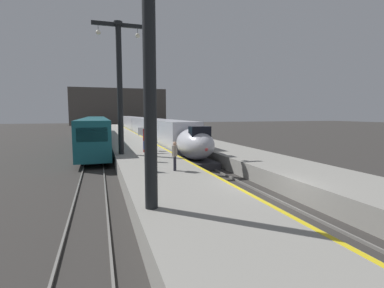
{
  "coord_description": "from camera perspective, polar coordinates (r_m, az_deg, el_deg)",
  "views": [
    {
      "loc": [
        -7.55,
        -11.59,
        4.34
      ],
      "look_at": [
        -0.18,
        11.21,
        1.8
      ],
      "focal_mm": 26.82,
      "sensor_mm": 36.0,
      "label": 1
    }
  ],
  "objects": [
    {
      "name": "rail_secondary_right",
      "position": [
        39.32,
        -17.53,
        -0.48
      ],
      "size": [
        0.08,
        110.0,
        0.12
      ],
      "primitive_type": "cube",
      "color": "slate",
      "rests_on": "ground"
    },
    {
      "name": "ground_plane",
      "position": [
        14.5,
        14.77,
        -11.57
      ],
      "size": [
        260.0,
        260.0,
        0.0
      ],
      "primitive_type": "plane",
      "color": "#33302D"
    },
    {
      "name": "station_column_near",
      "position": [
        10.18,
        -8.22,
        20.39
      ],
      "size": [
        4.0,
        0.68,
        9.55
      ],
      "color": "black",
      "rests_on": "platform_left"
    },
    {
      "name": "regional_train_adjacent",
      "position": [
        41.16,
        -18.69,
        2.65
      ],
      "size": [
        2.85,
        36.6,
        3.8
      ],
      "color": "#145660",
      "rests_on": "ground"
    },
    {
      "name": "passenger_near_edge",
      "position": [
        16.57,
        -3.44,
        -1.94
      ],
      "size": [
        0.37,
        0.51,
        1.69
      ],
      "color": "#23232D",
      "rests_on": "platform_left"
    },
    {
      "name": "platform_right",
      "position": [
        38.34,
        -0.22,
        0.34
      ],
      "size": [
        4.8,
        110.0,
        1.05
      ],
      "primitive_type": "cube",
      "color": "gray",
      "rests_on": "ground"
    },
    {
      "name": "passenger_far_waiting",
      "position": [
        20.02,
        -8.84,
        -0.62
      ],
      "size": [
        0.55,
        0.31,
        1.69
      ],
      "color": "#23232D",
      "rests_on": "platform_left"
    },
    {
      "name": "departure_info_board",
      "position": [
        24.72,
        -9.62,
        1.83
      ],
      "size": [
        0.9,
        0.1,
        2.12
      ],
      "color": "maroon",
      "rests_on": "platform_left"
    },
    {
      "name": "passenger_mid_platform",
      "position": [
        25.8,
        -8.11,
        0.88
      ],
      "size": [
        0.36,
        0.53,
        1.69
      ],
      "color": "#23232D",
      "rests_on": "platform_left"
    },
    {
      "name": "terminus_back_wall",
      "position": [
        113.87,
        -14.24,
        7.2
      ],
      "size": [
        36.0,
        2.0,
        14.0
      ],
      "primitive_type": "cube",
      "color": "#4C4742",
      "rests_on": "ground"
    },
    {
      "name": "platform_left_safety_stripe",
      "position": [
        36.94,
        -8.85,
        0.87
      ],
      "size": [
        0.2,
        107.8,
        0.01
      ],
      "primitive_type": "cube",
      "color": "yellow",
      "rests_on": "platform_left"
    },
    {
      "name": "platform_left",
      "position": [
        36.7,
        -12.36,
        -0.06
      ],
      "size": [
        4.8,
        110.0,
        1.05
      ],
      "primitive_type": "cube",
      "color": "gray",
      "rests_on": "ground"
    },
    {
      "name": "rail_secondary_left",
      "position": [
        39.34,
        -19.71,
        -0.55
      ],
      "size": [
        0.08,
        110.0,
        0.12
      ],
      "primitive_type": "cube",
      "color": "slate",
      "rests_on": "ground"
    },
    {
      "name": "rail_main_right",
      "position": [
        40.19,
        -5.9,
        -0.1
      ],
      "size": [
        0.08,
        110.0,
        0.12
      ],
      "primitive_type": "cube",
      "color": "slate",
      "rests_on": "ground"
    },
    {
      "name": "highspeed_train_main",
      "position": [
        56.81,
        -10.3,
        3.57
      ],
      "size": [
        2.92,
        74.41,
        3.6
      ],
      "color": "silver",
      "rests_on": "ground"
    },
    {
      "name": "rolling_suitcase",
      "position": [
        16.43,
        -7.76,
        -4.47
      ],
      "size": [
        0.4,
        0.22,
        0.98
      ],
      "color": "navy",
      "rests_on": "platform_left"
    },
    {
      "name": "rail_main_left",
      "position": [
        39.91,
        -8.01,
        -0.17
      ],
      "size": [
        0.08,
        110.0,
        0.12
      ],
      "primitive_type": "cube",
      "color": "slate",
      "rests_on": "ground"
    },
    {
      "name": "station_column_mid",
      "position": [
        24.1,
        -14.22,
        12.79
      ],
      "size": [
        4.0,
        0.68,
        10.45
      ],
      "color": "black",
      "rests_on": "platform_left"
    }
  ]
}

